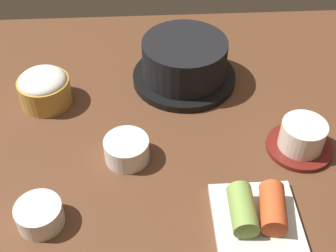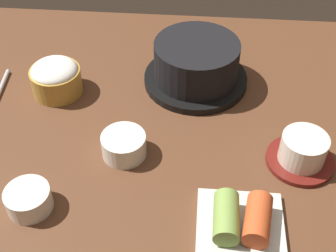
{
  "view_description": "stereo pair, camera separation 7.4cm",
  "coord_description": "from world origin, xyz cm",
  "views": [
    {
      "loc": [
        -1.0,
        -55.19,
        56.41
      ],
      "look_at": [
        2.0,
        -2.0,
        5.0
      ],
      "focal_mm": 48.62,
      "sensor_mm": 36.0,
      "label": 1
    },
    {
      "loc": [
        6.4,
        -55.09,
        56.41
      ],
      "look_at": [
        2.0,
        -2.0,
        5.0
      ],
      "focal_mm": 48.62,
      "sensor_mm": 36.0,
      "label": 2
    }
  ],
  "objects": [
    {
      "name": "side_bowl_near",
      "position": [
        -16.74,
        -17.44,
        3.86
      ],
      "size": [
        6.58,
        6.58,
        3.47
      ],
      "color": "white",
      "rests_on": "dining_table"
    },
    {
      "name": "dining_table",
      "position": [
        0.0,
        0.0,
        1.0
      ],
      "size": [
        100.0,
        76.0,
        2.0
      ],
      "primitive_type": "cube",
      "color": "#56331E",
      "rests_on": "ground"
    },
    {
      "name": "banchan_cup_center",
      "position": [
        -4.75,
        -5.85,
        4.04
      ],
      "size": [
        7.15,
        7.15,
        3.81
      ],
      "color": "white",
      "rests_on": "dining_table"
    },
    {
      "name": "tea_cup_with_saucer",
      "position": [
        23.29,
        -5.41,
        4.47
      ],
      "size": [
        10.71,
        10.71,
        5.4
      ],
      "color": "maroon",
      "rests_on": "dining_table"
    },
    {
      "name": "rice_bowl",
      "position": [
        -19.46,
        8.78,
        5.29
      ],
      "size": [
        9.19,
        9.19,
        6.44
      ],
      "color": "#B78C38",
      "rests_on": "dining_table"
    },
    {
      "name": "stone_pot",
      "position": [
        5.95,
        13.76,
        6.19
      ],
      "size": [
        19.54,
        19.54,
        8.56
      ],
      "color": "black",
      "rests_on": "dining_table"
    },
    {
      "name": "kimchi_plate",
      "position": [
        13.44,
        -18.84,
        3.78
      ],
      "size": [
        12.09,
        12.09,
        4.58
      ],
      "color": "silver",
      "rests_on": "dining_table"
    }
  ]
}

